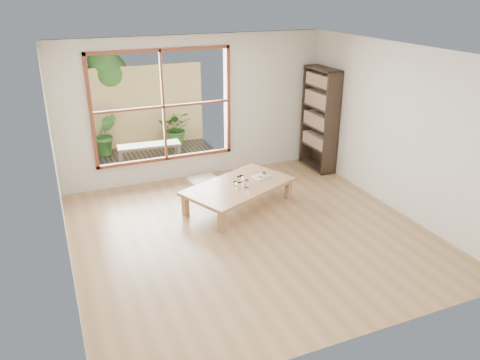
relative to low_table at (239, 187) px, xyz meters
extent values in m
plane|color=#AC7F56|center=(-0.19, -0.85, -0.34)|extent=(5.00, 5.00, 0.00)
cube|color=#AE7D54|center=(0.00, 0.00, 0.02)|extent=(2.02, 1.63, 0.06)
cube|color=#AE7D54|center=(-0.56, -0.70, -0.18)|extent=(0.12, 0.12, 0.33)
cube|color=#AE7D54|center=(-0.89, 0.05, -0.18)|extent=(0.12, 0.12, 0.33)
cube|color=#AE7D54|center=(0.89, -0.05, -0.18)|extent=(0.12, 0.12, 0.33)
cube|color=#AE7D54|center=(0.56, 0.70, -0.18)|extent=(0.12, 0.12, 0.33)
cube|color=white|center=(-0.21, 1.15, -0.30)|extent=(0.55, 0.55, 0.07)
cube|color=#32241B|center=(2.13, 1.05, 0.64)|extent=(0.31, 0.89, 1.97)
cylinder|color=silver|center=(0.07, -0.16, 0.11)|extent=(0.07, 0.07, 0.13)
cylinder|color=silver|center=(0.09, 0.11, 0.10)|extent=(0.07, 0.07, 0.11)
cylinder|color=silver|center=(0.05, 0.09, 0.10)|extent=(0.08, 0.08, 0.10)
cylinder|color=silver|center=(-0.07, -0.02, 0.08)|extent=(0.06, 0.06, 0.08)
cube|color=white|center=(0.47, 0.15, 0.06)|extent=(0.34, 0.29, 0.02)
sphere|color=#3B6629|center=(0.54, 0.19, 0.10)|extent=(0.07, 0.07, 0.07)
cube|color=#CD7130|center=(0.44, 0.11, 0.08)|extent=(0.06, 0.06, 0.03)
cube|color=beige|center=(0.40, 0.18, 0.08)|extent=(0.08, 0.07, 0.02)
cylinder|color=silver|center=(0.50, 0.09, 0.07)|extent=(0.16, 0.07, 0.01)
cube|color=#3E362D|center=(-0.79, 2.71, -0.34)|extent=(2.80, 2.00, 0.05)
cube|color=#32241B|center=(-0.90, 2.53, 0.05)|extent=(1.26, 0.44, 0.05)
cube|color=#32241B|center=(-1.49, 2.42, -0.15)|extent=(0.06, 0.06, 0.34)
cube|color=#32241B|center=(-1.48, 2.70, -0.15)|extent=(0.06, 0.06, 0.34)
cube|color=#32241B|center=(-0.33, 2.35, -0.15)|extent=(0.06, 0.06, 0.34)
cube|color=#32241B|center=(-0.32, 2.63, -0.15)|extent=(0.06, 0.06, 0.34)
cube|color=tan|center=(-0.79, 3.71, 0.56)|extent=(2.80, 0.06, 1.80)
imported|color=#326224|center=(-0.10, 3.40, 0.09)|extent=(0.89, 0.83, 0.81)
imported|color=#326224|center=(-1.64, 3.37, 0.14)|extent=(0.51, 0.42, 0.90)
cylinder|color=#4C3D2D|center=(-1.49, 4.01, 0.46)|extent=(0.14, 0.14, 1.60)
sphere|color=#326224|center=(-1.37, 4.01, 1.31)|extent=(0.84, 0.84, 0.84)
sphere|color=#326224|center=(-1.64, 4.09, 1.11)|extent=(0.70, 0.70, 0.70)
sphere|color=#326224|center=(-1.46, 3.91, 1.56)|extent=(0.64, 0.64, 0.64)
camera|label=1|loc=(-2.68, -6.43, 3.06)|focal=35.00mm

